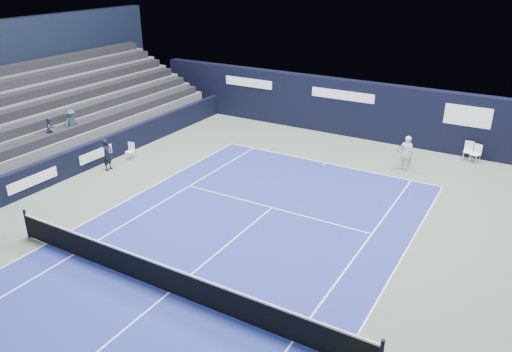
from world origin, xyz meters
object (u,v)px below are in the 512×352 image
at_px(tennis_net, 168,278).
at_px(tennis_player, 406,153).
at_px(folding_chair_back_a, 468,149).
at_px(folding_chair_back_b, 476,152).
at_px(line_judge_chair, 131,149).

bearing_deg(tennis_net, tennis_player, 75.03).
height_order(folding_chair_back_a, tennis_player, tennis_player).
xyz_separation_m(folding_chair_back_a, folding_chair_back_b, (0.40, -0.18, -0.01)).
distance_m(folding_chair_back_b, line_judge_chair, 16.94).
relative_size(folding_chair_back_a, tennis_net, 0.07).
relative_size(folding_chair_back_a, line_judge_chair, 1.13).
height_order(folding_chair_back_a, line_judge_chair, folding_chair_back_a).
bearing_deg(tennis_player, folding_chair_back_a, 50.14).
xyz_separation_m(folding_chair_back_a, tennis_player, (-2.34, -2.80, 0.30)).
bearing_deg(tennis_player, line_judge_chair, -155.66).
height_order(tennis_net, tennis_player, tennis_player).
bearing_deg(line_judge_chair, tennis_player, 16.17).
bearing_deg(tennis_player, tennis_net, -104.97).
bearing_deg(line_judge_chair, tennis_net, -49.42).
distance_m(folding_chair_back_a, line_judge_chair, 16.68).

